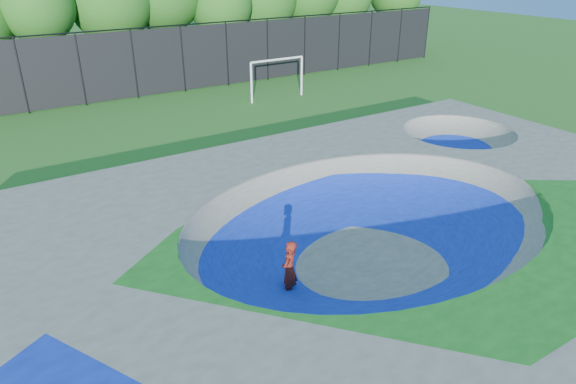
% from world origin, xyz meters
% --- Properties ---
extents(ground, '(120.00, 120.00, 0.00)m').
position_xyz_m(ground, '(0.00, 0.00, 0.00)').
color(ground, '#28631B').
rests_on(ground, ground).
extents(skate_deck, '(22.00, 14.00, 1.50)m').
position_xyz_m(skate_deck, '(0.00, 0.00, 0.75)').
color(skate_deck, gray).
rests_on(skate_deck, ground).
extents(skater, '(0.68, 0.64, 1.57)m').
position_xyz_m(skater, '(-2.93, -0.26, 0.78)').
color(skater, red).
rests_on(skater, ground).
extents(skateboard, '(0.79, 0.56, 0.05)m').
position_xyz_m(skateboard, '(-2.93, -0.26, 0.03)').
color(skateboard, black).
rests_on(skateboard, ground).
extents(soccer_goal, '(3.57, 0.12, 2.36)m').
position_xyz_m(soccer_goal, '(6.94, 16.40, 1.64)').
color(soccer_goal, white).
rests_on(soccer_goal, ground).
extents(fence, '(48.09, 0.09, 4.04)m').
position_xyz_m(fence, '(0.00, 21.00, 2.10)').
color(fence, black).
rests_on(fence, ground).
extents(treeline, '(52.91, 6.95, 8.37)m').
position_xyz_m(treeline, '(3.55, 26.36, 4.96)').
color(treeline, '#423121').
rests_on(treeline, ground).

